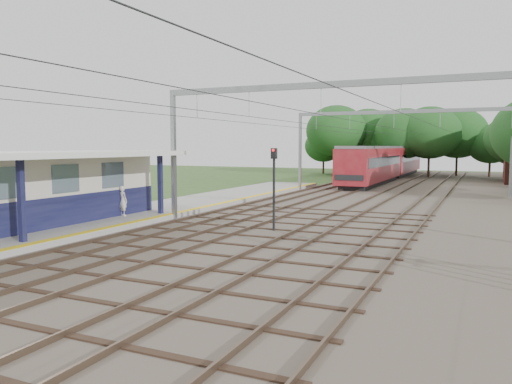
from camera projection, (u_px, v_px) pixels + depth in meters
The scene contains 9 objects.
ballast_bed at pixel (391, 200), 36.88m from camera, with size 18.00×90.00×0.10m, color #473D33.
platform at pixel (126, 217), 27.21m from camera, with size 5.00×52.00×0.35m, color gray.
yellow_stripe at pixel (160, 216), 26.25m from camera, with size 0.45×52.00×0.01m, color yellow.
rail_tracks at pixel (358, 197), 37.91m from camera, with size 11.80×88.00×0.15m.
catenary_system at pixel (371, 123), 32.37m from camera, with size 17.22×88.00×7.00m.
tree_band at pixel (430, 139), 61.01m from camera, with size 31.72×30.88×8.82m.
person at pixel (123, 201), 26.41m from camera, with size 0.58×0.38×1.59m, color beige.
train at pixel (388, 161), 60.11m from camera, with size 3.01×37.53×3.95m.
signal_post at pixel (274, 182), 23.13m from camera, with size 0.29×0.26×3.95m.
Camera 1 is at (10.28, -7.49, 4.04)m, focal length 35.00 mm.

